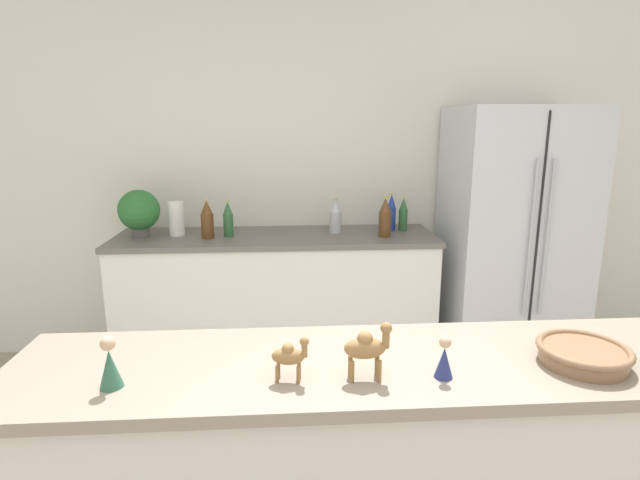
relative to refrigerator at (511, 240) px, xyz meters
The scene contains 16 objects.
wall_back 1.40m from the refrigerator, 163.16° to the left, with size 8.00×0.06×2.55m.
back_counter 1.65m from the refrigerator, behind, with size 2.11×0.63×0.93m.
refrigerator is the anchor object (origin of this frame).
potted_plant 2.48m from the refrigerator, behind, with size 0.26×0.26×0.31m.
paper_towel_roll 2.25m from the refrigerator, behind, with size 0.10×0.10×0.22m.
back_bottle_0 0.83m from the refrigerator, 169.38° to the left, with size 0.06×0.06×0.26m.
back_bottle_1 1.91m from the refrigerator, behind, with size 0.06×0.06×0.24m.
back_bottle_2 1.20m from the refrigerator, behind, with size 0.08×0.08×0.23m.
back_bottle_3 0.90m from the refrigerator, behind, with size 0.08×0.08×0.26m.
back_bottle_4 2.03m from the refrigerator, behind, with size 0.08×0.08×0.25m.
back_bottle_5 0.75m from the refrigerator, 169.01° to the left, with size 0.06×0.06×0.23m.
fruit_bowl 2.08m from the refrigerator, 109.50° to the right, with size 0.25×0.25×0.06m.
camel_figurine 2.51m from the refrigerator, 127.23° to the right, with size 0.10×0.05×0.12m.
camel_figurine_second 2.40m from the refrigerator, 123.32° to the right, with size 0.13×0.06×0.16m.
wise_man_figurine_crimson 2.30m from the refrigerator, 118.92° to the right, with size 0.05×0.05×0.12m.
wise_man_figurine_purple 2.81m from the refrigerator, 134.66° to the right, with size 0.06×0.06×0.14m.
Camera 1 is at (-0.24, -0.85, 1.65)m, focal length 28.00 mm.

